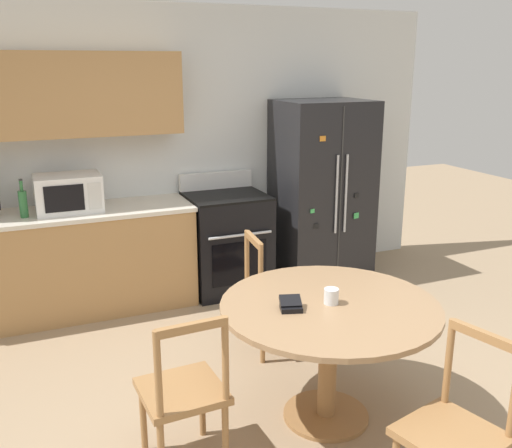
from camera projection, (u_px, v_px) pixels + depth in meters
name	position (u px, v px, depth m)	size (l,w,h in m)	color
ground_plane	(309.00, 430.00, 3.36)	(14.00, 14.00, 0.00)	#9E8466
back_wall	(148.00, 137.00, 5.14)	(5.20, 0.44, 2.60)	silver
kitchen_counter	(66.00, 263.00, 4.84)	(2.17, 0.64, 0.90)	#AD7F4C
refrigerator	(322.00, 191.00, 5.59)	(0.87, 0.72, 1.75)	black
oven_range	(227.00, 241.00, 5.36)	(0.72, 0.68, 1.08)	black
microwave	(68.00, 193.00, 4.70)	(0.52, 0.39, 0.30)	white
counter_bottle	(23.00, 203.00, 4.51)	(0.07, 0.07, 0.31)	#2D6B38
dining_table	(329.00, 325.00, 3.32)	(1.28, 1.28, 0.75)	#997551
dining_chair_far	(274.00, 295.00, 4.20)	(0.46, 0.46, 0.90)	#9E7042
dining_chair_near	(455.00, 433.00, 2.64)	(0.51, 0.51, 0.90)	#9E7042
dining_chair_left	(184.00, 393.00, 2.96)	(0.44, 0.44, 0.90)	#9E7042
candle_glass	(331.00, 297.00, 3.28)	(0.09, 0.09, 0.09)	silver
wallet	(291.00, 305.00, 3.20)	(0.15, 0.16, 0.07)	black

